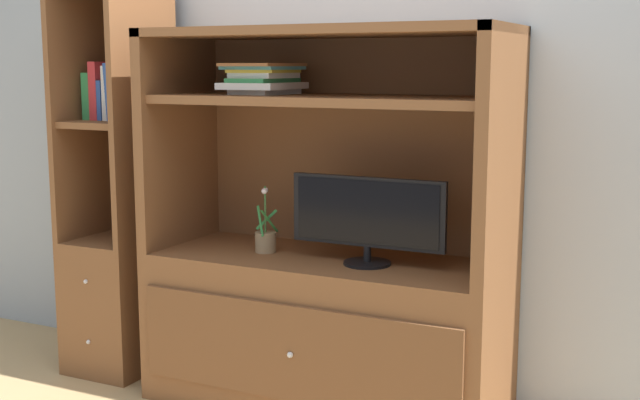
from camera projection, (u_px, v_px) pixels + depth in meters
name	position (u px, v px, depth m)	size (l,w,h in m)	color
painted_rear_wall	(360.00, 75.00, 3.69)	(6.00, 0.10, 2.80)	#9EA8B2
media_console	(326.00, 290.00, 3.53)	(1.50, 0.62, 1.59)	brown
tv_monitor	(367.00, 216.00, 3.34)	(0.65, 0.19, 0.36)	black
potted_plant	(266.00, 239.00, 3.59)	(0.10, 0.11, 0.29)	#8C7251
magazine_stack	(263.00, 79.00, 3.51)	(0.28, 0.34, 0.13)	silver
bookshelf_tall	(120.00, 240.00, 3.99)	(0.38, 0.48, 1.84)	brown
upright_book_row	(109.00, 93.00, 3.88)	(0.21, 0.18, 0.27)	#338C4C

